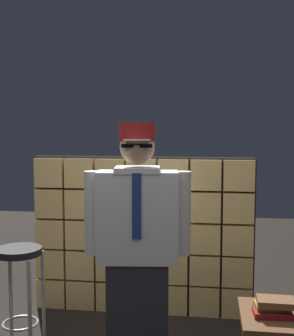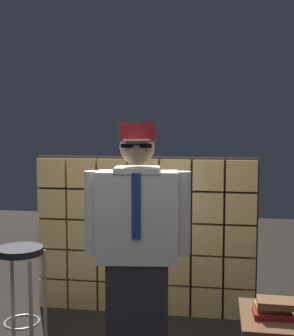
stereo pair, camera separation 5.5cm
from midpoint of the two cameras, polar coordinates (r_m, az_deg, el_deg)
The scene contains 6 objects.
glass_block_wall at distance 4.16m, azimuth -0.00°, elevation -8.65°, with size 2.03×0.10×1.46m.
standing_person at distance 2.98m, azimuth -0.68°, elevation -10.39°, with size 0.70×0.32×1.73m.
bar_stool at distance 3.56m, azimuth -15.25°, elevation -12.95°, with size 0.34×0.34×0.82m.
side_table at distance 3.09m, azimuth 17.27°, elevation -18.62°, with size 0.52×0.52×0.54m.
book_stack at distance 3.02m, azimuth 16.26°, elevation -16.61°, with size 0.26×0.19×0.11m.
coffee_mug at distance 3.06m, azimuth 16.01°, elevation -16.42°, with size 0.13×0.08×0.09m.
Camera 2 is at (0.66, -2.50, 1.71)m, focal length 48.20 mm.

